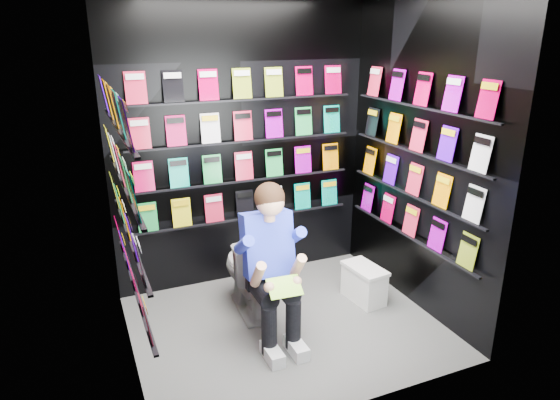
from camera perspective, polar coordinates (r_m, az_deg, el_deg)
name	(u,v)px	position (r m, az deg, el deg)	size (l,w,h in m)	color
floor	(286,326)	(4.22, 0.69, -14.21)	(2.40, 2.40, 0.00)	#61615E
wall_back	(242,146)	(4.58, -4.32, 6.18)	(2.40, 0.04, 2.60)	black
wall_front	(359,218)	(2.83, 8.97, -2.05)	(2.40, 0.04, 2.60)	black
wall_left	(117,193)	(3.39, -18.13, 0.74)	(0.04, 2.00, 2.60)	black
wall_right	(420,158)	(4.28, 15.67, 4.65)	(0.04, 2.00, 2.60)	black
comics_back	(243,146)	(4.55, -4.20, 6.16)	(2.10, 0.06, 1.37)	#DF2346
comics_left	(122,192)	(3.39, -17.63, 0.89)	(0.06, 1.70, 1.37)	#DF2346
comics_right	(417,158)	(4.27, 15.36, 4.68)	(0.06, 1.70, 1.37)	#DF2346
toilet	(250,271)	(4.28, -3.43, -8.06)	(0.42, 0.75, 0.73)	white
longbox	(364,285)	(4.57, 9.57, -9.55)	(0.22, 0.40, 0.30)	silver
longbox_lid	(365,268)	(4.49, 9.68, -7.71)	(0.24, 0.42, 0.03)	silver
reader	(266,245)	(3.78, -1.59, -5.16)	(0.50, 0.74, 1.36)	#2433DA
held_comic	(285,287)	(3.57, 0.53, -9.90)	(0.24, 0.01, 0.17)	green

